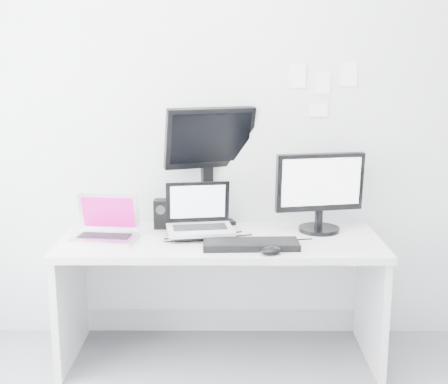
% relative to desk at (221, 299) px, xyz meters
% --- Properties ---
extents(back_wall, '(3.60, 0.00, 3.60)m').
position_rel_desk_xyz_m(back_wall, '(0.00, 0.35, 0.99)').
color(back_wall, '#B5B8BA').
rests_on(back_wall, ground).
extents(desk, '(1.80, 0.70, 0.73)m').
position_rel_desk_xyz_m(desk, '(0.00, 0.00, 0.00)').
color(desk, silver).
rests_on(desk, ground).
extents(macbook, '(0.38, 0.30, 0.26)m').
position_rel_desk_xyz_m(macbook, '(-0.65, -0.05, 0.50)').
color(macbook, silver).
rests_on(macbook, desk).
extents(speaker, '(0.11, 0.11, 0.17)m').
position_rel_desk_xyz_m(speaker, '(-0.35, 0.21, 0.45)').
color(speaker, black).
rests_on(speaker, desk).
extents(dell_laptop, '(0.41, 0.34, 0.31)m').
position_rel_desk_xyz_m(dell_laptop, '(-0.12, 0.03, 0.52)').
color(dell_laptop, '#B4B7BC').
rests_on(dell_laptop, desk).
extents(rear_monitor, '(0.57, 0.38, 0.74)m').
position_rel_desk_xyz_m(rear_monitor, '(-0.07, 0.31, 0.73)').
color(rear_monitor, black).
rests_on(rear_monitor, desk).
extents(samsung_monitor, '(0.56, 0.34, 0.48)m').
position_rel_desk_xyz_m(samsung_monitor, '(0.58, 0.14, 0.60)').
color(samsung_monitor, black).
rests_on(samsung_monitor, desk).
extents(keyboard, '(0.52, 0.20, 0.03)m').
position_rel_desk_xyz_m(keyboard, '(0.16, -0.17, 0.38)').
color(keyboard, black).
rests_on(keyboard, desk).
extents(mouse, '(0.14, 0.12, 0.04)m').
position_rel_desk_xyz_m(mouse, '(0.26, -0.29, 0.38)').
color(mouse, black).
rests_on(mouse, desk).
extents(wall_note_0, '(0.10, 0.00, 0.14)m').
position_rel_desk_xyz_m(wall_note_0, '(0.45, 0.34, 1.26)').
color(wall_note_0, white).
rests_on(wall_note_0, back_wall).
extents(wall_note_1, '(0.09, 0.00, 0.13)m').
position_rel_desk_xyz_m(wall_note_1, '(0.60, 0.34, 1.22)').
color(wall_note_1, white).
rests_on(wall_note_1, back_wall).
extents(wall_note_2, '(0.10, 0.00, 0.14)m').
position_rel_desk_xyz_m(wall_note_2, '(0.75, 0.34, 1.26)').
color(wall_note_2, white).
rests_on(wall_note_2, back_wall).
extents(wall_note_3, '(0.11, 0.00, 0.08)m').
position_rel_desk_xyz_m(wall_note_3, '(0.58, 0.34, 1.05)').
color(wall_note_3, white).
rests_on(wall_note_3, back_wall).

